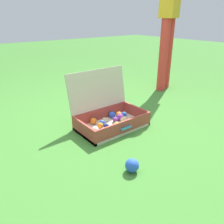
# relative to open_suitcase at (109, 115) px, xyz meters

# --- Properties ---
(ground_plane) EXTENTS (16.00, 16.00, 0.00)m
(ground_plane) POSITION_rel_open_suitcase_xyz_m (-0.10, -0.13, -0.11)
(ground_plane) COLOR #3D7A2D
(open_suitcase) EXTENTS (0.63, 0.47, 0.51)m
(open_suitcase) POSITION_rel_open_suitcase_xyz_m (0.00, 0.00, 0.00)
(open_suitcase) COLOR beige
(open_suitcase) RESTS_ON ground
(stray_ball_on_grass) EXTENTS (0.09, 0.09, 0.09)m
(stray_ball_on_grass) POSITION_rel_open_suitcase_xyz_m (-0.30, -0.64, -0.06)
(stray_ball_on_grass) COLOR blue
(stray_ball_on_grass) RESTS_ON ground
(bystander_person) EXTENTS (0.36, 0.28, 1.78)m
(bystander_person) POSITION_rel_open_suitcase_xyz_m (1.34, 0.47, 0.92)
(bystander_person) COLOR red
(bystander_person) RESTS_ON ground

